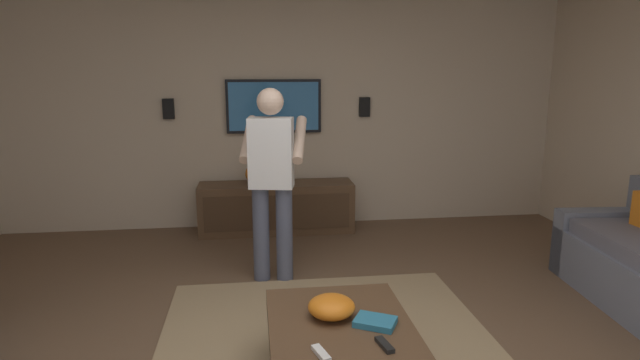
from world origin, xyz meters
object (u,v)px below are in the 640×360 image
object	(u,v)px
tv	(274,106)
bowl	(331,307)
remote_black	(385,345)
book	(375,322)
vase_round	(255,174)
media_console	(277,207)
remote_white	(321,353)
coffee_table	(340,340)
wall_speaker_right	(168,109)
person_standing	(272,173)
wall_speaker_left	(364,107)

from	to	relation	value
tv	bowl	size ratio (longest dim) A/B	3.90
remote_black	book	world-z (taller)	book
book	vase_round	bearing A→B (deg)	-50.05
media_console	remote_white	world-z (taller)	media_console
tv	coffee_table	bearing A→B (deg)	3.82
bowl	book	size ratio (longest dim) A/B	1.23
coffee_table	book	distance (m)	0.23
book	vase_round	distance (m)	3.14
coffee_table	tv	world-z (taller)	tv
vase_round	tv	bearing A→B (deg)	-44.79
wall_speaker_right	tv	bearing A→B (deg)	-90.65
bowl	book	distance (m)	0.26
coffee_table	bowl	bearing A→B (deg)	26.66
tv	remote_black	world-z (taller)	tv
coffee_table	remote_white	world-z (taller)	remote_white
coffee_table	bowl	distance (m)	0.19
remote_white	media_console	bearing A→B (deg)	-16.01
person_standing	vase_round	xyz separation A→B (m)	(1.37, 0.13, -0.27)
book	remote_black	bearing A→B (deg)	116.72
person_standing	book	distance (m)	1.84
book	vase_round	size ratio (longest dim) A/B	1.00
coffee_table	tv	xyz separation A→B (m)	(3.24, 0.22, 1.08)
tv	remote_white	distance (m)	3.70
media_console	book	world-z (taller)	media_console
person_standing	remote_black	bearing A→B (deg)	-155.31
media_console	wall_speaker_right	bearing A→B (deg)	-102.47
coffee_table	book	world-z (taller)	book
wall_speaker_left	vase_round	bearing A→B (deg)	100.80
media_console	person_standing	world-z (taller)	person_standing
coffee_table	person_standing	size ratio (longest dim) A/B	0.61
coffee_table	tv	size ratio (longest dim) A/B	0.95
wall_speaker_left	remote_white	bearing A→B (deg)	164.82
person_standing	wall_speaker_right	distance (m)	1.97
coffee_table	person_standing	xyz separation A→B (m)	(1.64, 0.31, 0.64)
vase_round	wall_speaker_right	xyz separation A→B (m)	(0.24, 0.92, 0.70)
bowl	remote_white	xyz separation A→B (m)	(-0.40, 0.11, -0.05)
remote_black	book	size ratio (longest dim) A/B	0.68
remote_white	wall_speaker_left	distance (m)	3.83
coffee_table	remote_white	bearing A→B (deg)	155.04
person_standing	remote_white	distance (m)	2.05
tv	wall_speaker_right	distance (m)	1.15
media_console	vase_round	distance (m)	0.45
coffee_table	bowl	size ratio (longest dim) A/B	3.69
remote_black	media_console	bearing A→B (deg)	-5.08
book	media_console	bearing A→B (deg)	-54.13
media_console	wall_speaker_left	bearing A→B (deg)	103.77
vase_round	bowl	bearing A→B (deg)	-172.17
remote_white	wall_speaker_left	xyz separation A→B (m)	(3.58, -0.97, 0.95)
remote_white	wall_speaker_left	size ratio (longest dim) A/B	0.68
wall_speaker_left	media_console	bearing A→B (deg)	103.77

